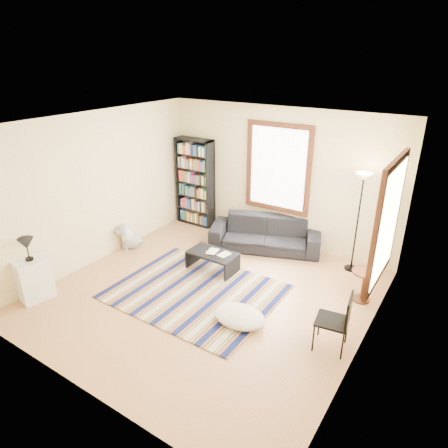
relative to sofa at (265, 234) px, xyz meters
The scene contains 21 objects.
floor 2.08m from the sofa, 89.91° to the right, with size 5.00×5.00×0.10m, color #B17551.
ceiling 3.25m from the sofa, 89.91° to the right, with size 5.00×5.00×0.10m, color white.
wall_back 1.19m from the sofa, 89.62° to the left, with size 5.00×0.10×2.80m, color beige.
wall_front 4.72m from the sofa, 89.96° to the right, with size 5.00×0.10×2.80m, color beige.
wall_left 3.44m from the sofa, 141.17° to the right, with size 0.10×5.00×2.80m, color beige.
wall_right 3.45m from the sofa, 38.76° to the right, with size 0.10×5.00×2.80m, color beige.
window_back 1.34m from the sofa, 89.55° to the left, with size 1.20×0.06×1.60m, color white.
window_right 3.05m from the sofa, 26.81° to the right, with size 0.06×1.20×1.60m, color white.
rug 2.15m from the sofa, 95.70° to the right, with size 2.68×2.15×0.02m, color #0D1642.
sofa is the anchor object (origin of this frame).
bookshelf 2.10m from the sofa, behind, with size 0.90×0.30×2.00m, color black.
coffee_table 1.40m from the sofa, 106.24° to the right, with size 0.90×0.50×0.36m, color black.
book_a 1.42m from the sofa, 110.11° to the right, with size 0.24×0.18×0.02m, color beige.
book_b 1.31m from the sofa, 100.53° to the right, with size 0.17×0.23×0.02m, color beige.
floor_cushion 2.55m from the sofa, 70.73° to the right, with size 0.80×0.60×0.20m, color silver.
floor_lamp 1.86m from the sofa, ahead, with size 0.30×0.30×1.86m, color black, non-canonical shape.
side_table 2.35m from the sofa, 20.39° to the right, with size 0.40×0.40×0.54m, color #431E10.
folding_chair 3.08m from the sofa, 45.55° to the right, with size 0.42×0.40×0.86m, color black.
white_cabinet 4.33m from the sofa, 122.01° to the right, with size 0.38×0.50×0.70m, color white.
table_lamp 4.37m from the sofa, 122.01° to the right, with size 0.24×0.24×0.38m, color black, non-canonical shape.
dog 2.75m from the sofa, 147.16° to the right, with size 0.39×0.55×0.55m, color #B1B1B1, non-canonical shape.
Camera 1 is at (3.34, -4.60, 3.74)m, focal length 32.00 mm.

